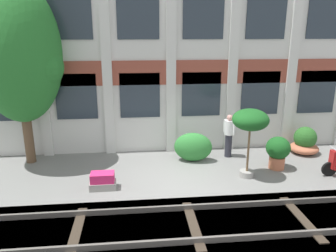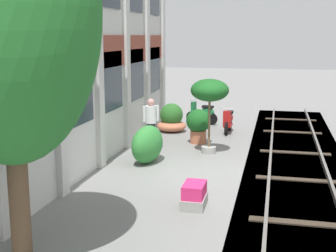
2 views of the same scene
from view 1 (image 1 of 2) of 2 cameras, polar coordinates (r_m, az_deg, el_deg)
ground_plane at (r=10.50m, az=2.27°, el=-9.77°), size 80.00×80.00×0.00m
apartment_facade at (r=12.57m, az=0.38°, el=12.47°), size 14.47×0.64×7.56m
rail_tracks at (r=8.53m, az=4.64°, el=-17.56°), size 22.11×2.80×0.43m
broadleaf_tree at (r=12.19m, az=-24.65°, el=11.26°), size 2.98×2.84×6.34m
potted_plant_wide_bowl at (r=13.76m, az=22.70°, el=-2.63°), size 1.10×1.10×1.06m
potted_plant_square_trough at (r=10.21m, az=-11.31°, el=-9.39°), size 0.79×0.50×0.51m
potted_plant_terracotta_small at (r=10.56m, az=14.15°, el=0.61°), size 1.15×1.15×2.27m
potted_plant_ribbed_drum at (r=11.86m, az=18.59°, el=-4.09°), size 0.82×0.82×1.14m
resident_by_doorway at (r=12.43m, az=10.56°, el=-1.45°), size 0.34×0.45×1.64m
topiary_hedge at (r=11.97m, az=4.38°, el=-3.67°), size 1.49×0.96×1.06m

